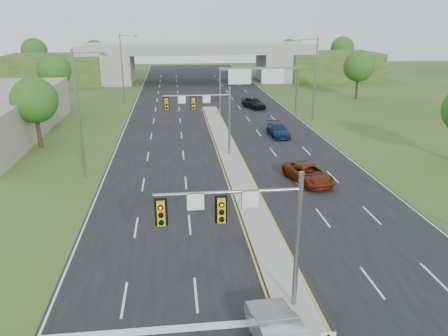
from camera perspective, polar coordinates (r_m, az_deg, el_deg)
ground at (r=22.68m, az=9.06°, el=-17.43°), size 240.00×240.00×0.00m
road at (r=54.42m, az=-0.64°, el=4.83°), size 24.00×160.00×0.02m
median at (r=42.94m, az=1.03°, el=1.03°), size 2.00×54.00×0.16m
lane_markings at (r=48.51m, az=-0.60°, el=3.07°), size 23.72×160.00×0.01m
signal_mast_near at (r=19.69m, az=3.42°, el=-7.10°), size 6.62×0.60×7.00m
signal_mast_far at (r=43.38m, az=-2.26°, el=7.53°), size 6.62×0.60×7.00m
sign_gantry at (r=64.07m, az=4.48°, el=11.71°), size 11.58×0.44×6.67m
overpass at (r=98.11m, az=-3.46°, el=13.29°), size 80.00×14.00×8.10m
lightpole_l_mid at (r=38.97m, az=-18.24°, el=7.33°), size 2.85×0.25×11.00m
lightpole_l_far at (r=73.25m, az=-13.04°, el=12.89°), size 2.85×0.25×11.00m
lightpole_r_far at (r=60.88m, az=11.65°, el=11.82°), size 2.85×0.25×11.00m
tree_l_near at (r=50.32m, az=-23.54°, el=8.11°), size 4.80×4.80×7.60m
tree_l_mid at (r=75.22m, az=-21.29°, el=11.80°), size 5.20×5.20×8.12m
tree_r_mid at (r=79.38m, az=17.22°, el=12.55°), size 5.20×5.20×8.12m
tree_back_a at (r=116.37m, az=-23.53°, el=13.84°), size 6.00×6.00×8.85m
tree_back_b at (r=113.27m, az=-16.52°, el=14.34°), size 5.60×5.60×8.32m
tree_back_c at (r=115.56m, az=8.49°, el=14.97°), size 5.60×5.60×8.32m
tree_back_d at (r=119.87m, az=15.20°, el=14.83°), size 6.00×6.00×8.85m
car_silver at (r=19.55m, az=7.10°, el=-20.94°), size 2.12×5.28×1.71m
car_far_a at (r=37.92m, az=10.96°, el=-0.71°), size 3.77×5.96×1.53m
car_far_b at (r=52.32m, az=7.09°, el=4.93°), size 2.17×5.00×1.43m
car_far_c at (r=68.53m, az=3.89°, el=8.49°), size 3.62×5.30×1.67m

